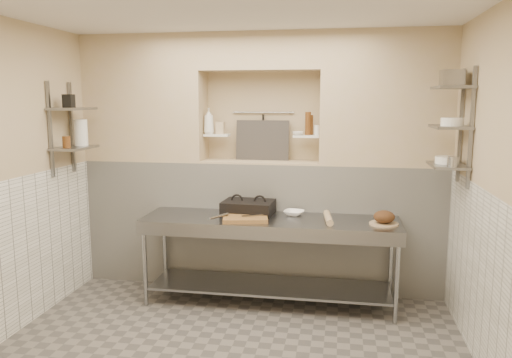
% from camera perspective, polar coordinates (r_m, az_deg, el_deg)
% --- Properties ---
extents(wall_right, '(0.10, 3.90, 2.80)m').
position_cam_1_polar(wall_right, '(3.93, 26.89, -2.08)').
color(wall_right, tan).
rests_on(wall_right, ground).
extents(wall_back, '(4.00, 0.10, 2.80)m').
position_cam_1_polar(wall_back, '(5.80, 0.97, 2.19)').
color(wall_back, tan).
rests_on(wall_back, ground).
extents(wall_front, '(4.00, 0.10, 2.80)m').
position_cam_1_polar(wall_front, '(2.03, -17.14, -11.28)').
color(wall_front, tan).
rests_on(wall_front, ground).
extents(backwall_lower, '(4.00, 0.40, 1.40)m').
position_cam_1_polar(backwall_lower, '(5.68, 0.56, -5.13)').
color(backwall_lower, white).
rests_on(backwall_lower, floor).
extents(alcove_sill, '(1.30, 0.40, 0.02)m').
position_cam_1_polar(alcove_sill, '(5.55, 0.57, 1.99)').
color(alcove_sill, tan).
rests_on(alcove_sill, backwall_lower).
extents(backwall_pillar_left, '(1.35, 0.40, 1.40)m').
position_cam_1_polar(backwall_pillar_left, '(5.87, -12.45, 8.92)').
color(backwall_pillar_left, tan).
rests_on(backwall_pillar_left, backwall_lower).
extents(backwall_pillar_right, '(1.35, 0.40, 1.40)m').
position_cam_1_polar(backwall_pillar_right, '(5.46, 14.62, 8.85)').
color(backwall_pillar_right, tan).
rests_on(backwall_pillar_right, backwall_lower).
extents(backwall_header, '(1.30, 0.40, 0.40)m').
position_cam_1_polar(backwall_header, '(5.53, 0.59, 14.32)').
color(backwall_header, tan).
rests_on(backwall_header, backwall_lower).
extents(wainscot_left, '(0.02, 3.90, 1.40)m').
position_cam_1_polar(wainscot_left, '(4.88, -27.18, -8.55)').
color(wainscot_left, white).
rests_on(wainscot_left, floor).
extents(wainscot_right, '(0.02, 3.90, 1.40)m').
position_cam_1_polar(wainscot_right, '(4.09, 25.36, -11.73)').
color(wainscot_right, white).
rests_on(wainscot_right, floor).
extents(alcove_shelf_left, '(0.28, 0.16, 0.02)m').
position_cam_1_polar(alcove_shelf_left, '(5.63, -4.48, 5.03)').
color(alcove_shelf_left, white).
rests_on(alcove_shelf_left, backwall_lower).
extents(alcove_shelf_right, '(0.28, 0.16, 0.02)m').
position_cam_1_polar(alcove_shelf_right, '(5.47, 5.77, 4.89)').
color(alcove_shelf_right, white).
rests_on(alcove_shelf_right, backwall_lower).
extents(utensil_rail, '(0.70, 0.02, 0.02)m').
position_cam_1_polar(utensil_rail, '(5.68, 0.86, 7.62)').
color(utensil_rail, gray).
rests_on(utensil_rail, wall_back).
extents(hanging_steel, '(0.02, 0.02, 0.30)m').
position_cam_1_polar(hanging_steel, '(5.67, 0.82, 5.89)').
color(hanging_steel, black).
rests_on(hanging_steel, utensil_rail).
extents(splash_panel, '(0.60, 0.08, 0.45)m').
position_cam_1_polar(splash_panel, '(5.63, 0.74, 4.44)').
color(splash_panel, '#383330').
rests_on(splash_panel, alcove_sill).
extents(shelf_rail_left_a, '(0.03, 0.03, 0.95)m').
position_cam_1_polar(shelf_rail_left_a, '(5.72, -20.33, 5.56)').
color(shelf_rail_left_a, slate).
rests_on(shelf_rail_left_a, wall_left).
extents(shelf_rail_left_b, '(0.03, 0.03, 0.95)m').
position_cam_1_polar(shelf_rail_left_b, '(5.37, -22.46, 5.25)').
color(shelf_rail_left_b, slate).
rests_on(shelf_rail_left_b, wall_left).
extents(wall_shelf_left_lower, '(0.30, 0.50, 0.02)m').
position_cam_1_polar(wall_shelf_left_lower, '(5.49, -20.03, 3.36)').
color(wall_shelf_left_lower, slate).
rests_on(wall_shelf_left_lower, wall_left).
extents(wall_shelf_left_upper, '(0.30, 0.50, 0.03)m').
position_cam_1_polar(wall_shelf_left_upper, '(5.47, -20.26, 7.53)').
color(wall_shelf_left_upper, slate).
rests_on(wall_shelf_left_upper, wall_left).
extents(shelf_rail_right_a, '(0.03, 0.03, 1.05)m').
position_cam_1_polar(shelf_rail_right_a, '(5.06, 22.35, 5.64)').
color(shelf_rail_right_a, slate).
rests_on(shelf_rail_right_a, wall_right).
extents(shelf_rail_right_b, '(0.03, 0.03, 1.05)m').
position_cam_1_polar(shelf_rail_right_b, '(4.67, 23.39, 5.35)').
color(shelf_rail_right_b, slate).
rests_on(shelf_rail_right_b, wall_right).
extents(wall_shelf_right_lower, '(0.30, 0.50, 0.02)m').
position_cam_1_polar(wall_shelf_right_lower, '(4.87, 21.05, 1.46)').
color(wall_shelf_right_lower, slate).
rests_on(wall_shelf_right_lower, wall_right).
extents(wall_shelf_right_mid, '(0.30, 0.50, 0.02)m').
position_cam_1_polar(wall_shelf_right_mid, '(4.84, 21.29, 5.57)').
color(wall_shelf_right_mid, slate).
rests_on(wall_shelf_right_mid, wall_right).
extents(wall_shelf_right_upper, '(0.30, 0.50, 0.03)m').
position_cam_1_polar(wall_shelf_right_upper, '(4.83, 21.53, 9.71)').
color(wall_shelf_right_upper, slate).
rests_on(wall_shelf_right_upper, wall_right).
extents(prep_table, '(2.60, 0.70, 0.90)m').
position_cam_1_polar(prep_table, '(5.13, 1.56, -7.36)').
color(prep_table, gray).
rests_on(prep_table, floor).
extents(panini_press, '(0.55, 0.41, 0.14)m').
position_cam_1_polar(panini_press, '(5.25, -0.88, -3.28)').
color(panini_press, black).
rests_on(panini_press, prep_table).
extents(cutting_board, '(0.49, 0.39, 0.04)m').
position_cam_1_polar(cutting_board, '(4.99, -1.24, -4.54)').
color(cutting_board, brown).
rests_on(cutting_board, prep_table).
extents(knife_blade, '(0.23, 0.15, 0.01)m').
position_cam_1_polar(knife_blade, '(5.01, -0.26, -4.15)').
color(knife_blade, gray).
rests_on(knife_blade, cutting_board).
extents(tongs, '(0.15, 0.26, 0.03)m').
position_cam_1_polar(tongs, '(4.94, -4.25, -4.25)').
color(tongs, gray).
rests_on(tongs, cutting_board).
extents(mixing_bowl, '(0.25, 0.25, 0.05)m').
position_cam_1_polar(mixing_bowl, '(5.22, 4.36, -3.88)').
color(mixing_bowl, white).
rests_on(mixing_bowl, prep_table).
extents(rolling_pin, '(0.11, 0.45, 0.07)m').
position_cam_1_polar(rolling_pin, '(5.01, 8.25, -4.42)').
color(rolling_pin, tan).
rests_on(rolling_pin, prep_table).
extents(bread_board, '(0.28, 0.28, 0.02)m').
position_cam_1_polar(bread_board, '(4.98, 14.41, -4.98)').
color(bread_board, tan).
rests_on(bread_board, prep_table).
extents(bread_loaf, '(0.20, 0.20, 0.12)m').
position_cam_1_polar(bread_loaf, '(4.97, 14.44, -4.21)').
color(bread_loaf, '#4C2D19').
rests_on(bread_loaf, bread_board).
extents(bottle_soap, '(0.14, 0.14, 0.29)m').
position_cam_1_polar(bottle_soap, '(5.60, -5.41, 6.61)').
color(bottle_soap, white).
rests_on(bottle_soap, alcove_shelf_left).
extents(jar_alcove, '(0.09, 0.09, 0.13)m').
position_cam_1_polar(jar_alcove, '(5.62, -4.09, 5.84)').
color(jar_alcove, tan).
rests_on(jar_alcove, alcove_shelf_left).
extents(bowl_alcove, '(0.12, 0.12, 0.04)m').
position_cam_1_polar(bowl_alcove, '(5.44, 4.81, 5.22)').
color(bowl_alcove, white).
rests_on(bowl_alcove, alcove_shelf_right).
extents(condiment_a, '(0.06, 0.06, 0.22)m').
position_cam_1_polar(condiment_a, '(5.49, 6.24, 6.16)').
color(condiment_a, '#532E12').
rests_on(condiment_a, alcove_shelf_right).
extents(condiment_b, '(0.06, 0.06, 0.25)m').
position_cam_1_polar(condiment_b, '(5.45, 5.96, 6.32)').
color(condiment_b, '#532E12').
rests_on(condiment_b, alcove_shelf_right).
extents(condiment_c, '(0.06, 0.06, 0.11)m').
position_cam_1_polar(condiment_c, '(5.46, 6.98, 5.57)').
color(condiment_c, white).
rests_on(condiment_c, alcove_shelf_right).
extents(jug_left, '(0.14, 0.14, 0.27)m').
position_cam_1_polar(jug_left, '(5.60, -19.38, 5.04)').
color(jug_left, white).
rests_on(jug_left, wall_shelf_left_lower).
extents(jar_left, '(0.08, 0.08, 0.12)m').
position_cam_1_polar(jar_left, '(5.36, -20.84, 3.97)').
color(jar_left, '#532E12').
rests_on(jar_left, wall_shelf_left_lower).
extents(box_left_upper, '(0.10, 0.10, 0.13)m').
position_cam_1_polar(box_left_upper, '(5.42, -20.62, 8.34)').
color(box_left_upper, black).
rests_on(box_left_upper, wall_shelf_left_upper).
extents(bowl_right, '(0.21, 0.21, 0.06)m').
position_cam_1_polar(bowl_right, '(4.90, 20.99, 2.04)').
color(bowl_right, white).
rests_on(bowl_right, wall_shelf_right_lower).
extents(canister_right, '(0.09, 0.09, 0.09)m').
position_cam_1_polar(canister_right, '(4.66, 21.57, 1.84)').
color(canister_right, gray).
rests_on(canister_right, wall_shelf_right_lower).
extents(bowl_right_mid, '(0.19, 0.19, 0.07)m').
position_cam_1_polar(bowl_right_mid, '(4.76, 21.50, 6.10)').
color(bowl_right_mid, white).
rests_on(bowl_right_mid, wall_shelf_right_mid).
extents(basket_right, '(0.19, 0.23, 0.14)m').
position_cam_1_polar(basket_right, '(4.88, 21.48, 10.70)').
color(basket_right, gray).
rests_on(basket_right, wall_shelf_right_upper).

